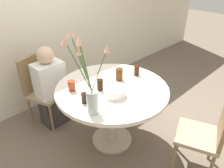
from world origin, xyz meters
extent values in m
plane|color=#6B5B4C|center=(0.00, 0.00, 0.00)|extent=(16.00, 16.00, 0.00)
cube|color=beige|center=(0.00, 1.33, 1.30)|extent=(8.00, 0.05, 2.60)
cylinder|color=silver|center=(0.00, 0.00, 0.72)|extent=(1.19, 1.19, 0.04)
cylinder|color=#B7AD99|center=(0.00, 0.00, 0.37)|extent=(0.13, 0.13, 0.67)
cylinder|color=#B7AD99|center=(0.00, 0.00, 0.01)|extent=(0.47, 0.47, 0.03)
cube|color=#9E896B|center=(-0.32, 0.86, 0.42)|extent=(0.52, 0.52, 0.04)
cube|color=olive|center=(-0.39, 1.03, 0.67)|extent=(0.37, 0.17, 0.46)
cylinder|color=olive|center=(-0.42, 0.64, 0.20)|extent=(0.03, 0.03, 0.40)
cylinder|color=olive|center=(-0.11, 0.76, 0.20)|extent=(0.03, 0.03, 0.40)
cylinder|color=olive|center=(-0.54, 0.95, 0.20)|extent=(0.03, 0.03, 0.40)
cylinder|color=olive|center=(-0.23, 1.08, 0.20)|extent=(0.03, 0.03, 0.40)
cube|color=#9E896B|center=(0.33, -0.85, 0.42)|extent=(0.52, 0.52, 0.04)
cylinder|color=olive|center=(0.43, -0.63, 0.20)|extent=(0.03, 0.03, 0.40)
cylinder|color=olive|center=(0.11, -0.76, 0.20)|extent=(0.03, 0.03, 0.40)
cylinder|color=olive|center=(0.55, -0.95, 0.20)|extent=(0.03, 0.03, 0.40)
cylinder|color=white|center=(-0.09, -0.13, 0.79)|extent=(0.22, 0.22, 0.09)
cylinder|color=#E54C4C|center=(-0.09, -0.13, 0.86)|extent=(0.01, 0.01, 0.04)
cylinder|color=#B2C6C1|center=(-0.42, -0.19, 0.85)|extent=(0.10, 0.10, 0.22)
cylinder|color=#4C7538|center=(-0.49, -0.18, 1.22)|extent=(0.15, 0.03, 0.52)
cone|color=#E0997F|center=(-0.56, -0.17, 1.47)|extent=(0.04, 0.04, 0.05)
cylinder|color=#4C7538|center=(-0.46, -0.17, 1.18)|extent=(0.08, 0.03, 0.43)
cone|color=#E0997F|center=(-0.49, -0.16, 1.39)|extent=(0.04, 0.04, 0.04)
cylinder|color=#4C7538|center=(-0.44, -0.16, 1.18)|extent=(0.05, 0.07, 0.44)
cone|color=#E0997F|center=(-0.46, -0.12, 1.40)|extent=(0.04, 0.04, 0.04)
cylinder|color=#4C7538|center=(-0.41, -0.27, 1.17)|extent=(0.03, 0.18, 0.41)
cone|color=#E0997F|center=(-0.40, -0.35, 1.37)|extent=(0.04, 0.04, 0.05)
cylinder|color=#4C7538|center=(-0.50, -0.16, 1.19)|extent=(0.18, 0.07, 0.47)
cone|color=#E0997F|center=(-0.59, -0.13, 1.42)|extent=(0.05, 0.05, 0.06)
cylinder|color=#4C7538|center=(-0.48, -0.21, 1.16)|extent=(0.13, 0.05, 0.40)
cone|color=#E0997F|center=(-0.54, -0.23, 1.35)|extent=(0.04, 0.04, 0.04)
cylinder|color=silver|center=(0.20, 0.34, 0.75)|extent=(0.20, 0.20, 0.01)
cylinder|color=#33190C|center=(0.40, 0.00, 0.80)|extent=(0.06, 0.06, 0.12)
cylinder|color=black|center=(-0.38, -0.02, 0.80)|extent=(0.06, 0.06, 0.11)
cylinder|color=maroon|center=(-0.33, 0.24, 0.80)|extent=(0.07, 0.07, 0.11)
cylinder|color=#51280F|center=(0.17, 0.06, 0.81)|extent=(0.08, 0.08, 0.14)
cylinder|color=black|center=(-0.12, 0.05, 0.80)|extent=(0.06, 0.06, 0.12)
cube|color=#383333|center=(-0.30, 0.78, 0.22)|extent=(0.31, 0.24, 0.44)
cube|color=white|center=(-0.30, 0.78, 0.65)|extent=(0.34, 0.24, 0.42)
sphere|color=#D1A889|center=(-0.30, 0.78, 0.96)|extent=(0.20, 0.20, 0.20)
camera|label=1|loc=(-1.38, -1.40, 1.92)|focal=35.00mm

